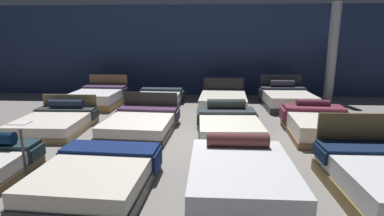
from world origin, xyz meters
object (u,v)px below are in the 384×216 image
Objects in this scene: bed_5 at (141,123)px; bed_7 at (320,125)px; bed_10 at (223,101)px; support_pillar at (332,52)px; bed_4 at (55,122)px; bed_9 at (158,100)px; bed_6 at (229,125)px; bed_1 at (96,177)px; bed_2 at (241,178)px; price_sign at (25,165)px; bed_8 at (99,97)px; bed_11 at (287,99)px.

bed_7 is (4.31, -0.03, 0.05)m from bed_5.
bed_10 is 4.49m from support_pillar.
bed_4 is 3.51m from bed_9.
support_pillar reaches higher than bed_4.
bed_10 is (-2.19, 2.79, -0.04)m from bed_7.
bed_1 is at bearing -128.87° from bed_6.
support_pillar is at bearing 45.28° from bed_6.
bed_2 is at bearing -123.27° from bed_7.
bed_10 is (-0.02, 2.83, -0.01)m from bed_6.
bed_7 is (2.17, 0.03, 0.03)m from bed_6.
bed_7 reaches higher than bed_9.
bed_9 is (-2.21, 5.74, -0.03)m from bed_2.
bed_4 is at bearing -176.52° from bed_5.
price_sign is at bearing -71.10° from bed_4.
bed_6 is 4.39m from price_sign.
bed_8 is (-4.25, 2.95, 0.04)m from bed_6.
bed_2 is 6.15m from bed_9.
bed_8 reaches higher than bed_4.
bed_9 is at bearing -179.32° from bed_11.
bed_7 is at bearing -30.02° from bed_9.
bed_6 is (4.33, -0.06, 0.02)m from bed_4.
bed_11 reaches higher than bed_9.
bed_2 is at bearing 1.57° from price_sign.
bed_6 is at bearing -176.06° from bed_7.
bed_2 is 3.67m from bed_5.
bed_2 is 1.00× the size of bed_11.
bed_10 reaches higher than bed_9.
bed_8 is at bearing 142.83° from bed_6.
bed_9 is at bearing -177.62° from bed_10.
bed_1 is 2.99m from bed_5.
bed_10 is 6.64m from price_sign.
bed_11 is at bearing 37.72° from bed_5.
support_pillar is at bearing 11.36° from bed_8.
bed_10 is at bearing 0.21° from bed_8.
bed_9 is 5.92m from price_sign.
bed_1 is 1.86× the size of price_sign.
support_pillar is at bearing 16.27° from bed_9.
bed_5 is 1.00× the size of bed_10.
bed_8 is at bearing 112.47° from bed_1.
bed_8 reaches higher than bed_7.
bed_6 is 2.83m from bed_10.
bed_8 is 1.01× the size of bed_11.
bed_4 is 0.93× the size of bed_9.
bed_9 is at bearing 80.14° from price_sign.
bed_8 is (-6.42, 2.91, 0.02)m from bed_7.
bed_6 and bed_7 have the same top height.
price_sign is at bearing -139.52° from bed_6.
bed_11 is 7.98m from price_sign.
bed_6 reaches higher than bed_9.
bed_1 is 0.97× the size of bed_4.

